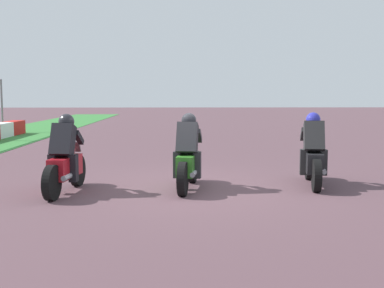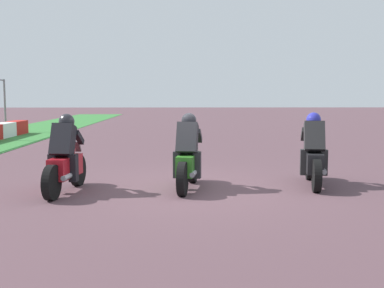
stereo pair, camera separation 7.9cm
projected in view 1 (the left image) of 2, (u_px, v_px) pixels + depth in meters
ground_plane at (195, 188)px, 9.65m from camera, size 120.00×120.00×0.00m
rider_lane_a at (313, 155)px, 9.92m from camera, size 2.04×0.60×1.51m
rider_lane_b at (188, 158)px, 9.56m from camera, size 2.04×0.60×1.51m
rider_lane_c at (65, 161)px, 9.16m from camera, size 2.04×0.58×1.51m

